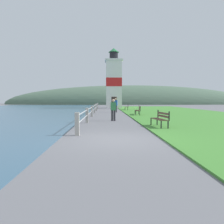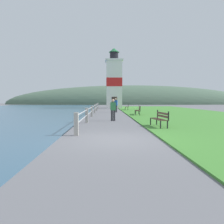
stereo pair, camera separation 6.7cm
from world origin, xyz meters
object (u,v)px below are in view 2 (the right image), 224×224
park_bench_near (160,118)px  person_by_railing (116,105)px  park_bench_midway (138,110)px  park_bench_far (127,107)px  lighthouse (114,82)px  person_strolling (113,109)px

park_bench_near → person_by_railing: size_ratio=1.01×
park_bench_near → person_by_railing: 14.20m
park_bench_near → park_bench_midway: size_ratio=0.84×
park_bench_far → lighthouse: size_ratio=0.18×
park_bench_midway → lighthouse: (-1.70, 17.75, 4.16)m
park_bench_midway → lighthouse: 18.31m
lighthouse → person_strolling: 23.60m
park_bench_midway → park_bench_far: (-0.11, 9.81, -0.00)m
park_bench_near → person_strolling: (-2.45, 3.85, 0.31)m
park_bench_midway → park_bench_far: 9.81m
park_bench_midway → park_bench_far: size_ratio=1.10×
park_bench_midway → person_strolling: person_strolling is taller
park_bench_far → lighthouse: (-1.58, 7.95, 4.16)m
park_bench_far → person_by_railing: (-1.87, -5.09, 0.38)m
park_bench_far → person_strolling: 15.53m
lighthouse → person_strolling: lighthouse is taller
park_bench_far → person_by_railing: 5.44m
park_bench_near → park_bench_far: size_ratio=0.92×
lighthouse → park_bench_midway: bearing=-84.5°
park_bench_near → person_by_railing: person_by_railing is taller
park_bench_midway → person_by_railing: 5.13m
person_by_railing → park_bench_midway: bearing=-134.1°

